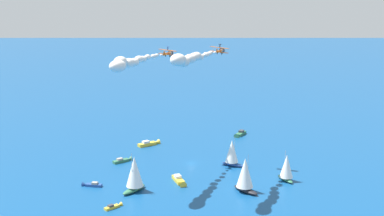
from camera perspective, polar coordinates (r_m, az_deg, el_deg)
name	(u,v)px	position (r m, az deg, el deg)	size (l,w,h in m)	color
ground_plane	(191,163)	(181.35, -0.09, -6.87)	(2000.00, 2000.00, 0.00)	navy
sailboat_near_centre	(232,152)	(177.50, 4.99, -5.53)	(8.73, 7.49, 11.66)	#23478C
motorboat_far_port	(123,160)	(184.79, -8.53, -6.44)	(3.97, 8.20, 2.30)	#33704C
sailboat_far_stbd	(286,167)	(165.02, 11.65, -7.25)	(8.40, 4.64, 10.82)	#33704C
sailboat_inshore	(245,175)	(153.10, 6.61, -8.22)	(10.49, 6.91, 13.04)	black
motorboat_offshore	(114,206)	(144.39, -9.66, -11.95)	(3.35, 6.00, 1.69)	gold
sailboat_trailing	(134,174)	(153.76, -7.16, -8.08)	(8.20, 10.33, 13.39)	#33704C
motorboat_ahead	(240,134)	(221.02, 5.96, -3.24)	(8.16, 9.24, 2.86)	#33704C
motorboat_mid_cluster	(150,143)	(205.43, -5.26, -4.40)	(4.86, 10.66, 3.00)	gold
motorboat_outer_ring_a	(91,185)	(162.21, -12.43, -9.29)	(5.31, 6.70, 2.00)	#23478C
motorboat_outer_ring_b	(179,181)	(161.46, -1.57, -9.02)	(9.77, 3.11, 2.80)	gold
biplane_lead	(167,53)	(176.40, -3.07, 6.80)	(6.48, 6.52, 3.63)	orange
wingwalker_lead	(168,48)	(176.15, -3.02, 7.49)	(1.12, 1.13, 1.53)	#1E4CB2
smoke_trail_lead	(128,63)	(148.44, -8.00, 5.61)	(29.04, 27.80, 4.85)	silver
biplane_wingman	(219,51)	(172.24, 3.43, 7.10)	(6.48, 6.52, 3.63)	orange
wingwalker_wingman	(220,45)	(172.03, 3.50, 7.81)	(1.12, 1.13, 1.53)	black
smoke_trail_wingman	(188,59)	(143.12, -0.48, 6.14)	(28.13, 28.58, 4.74)	silver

